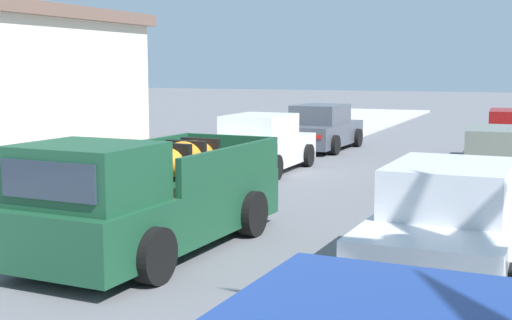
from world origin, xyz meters
name	(u,v)px	position (x,y,z in m)	size (l,w,h in m)	color
sidewalk_left	(130,178)	(-5.51, 12.00, 0.06)	(5.38, 60.00, 0.12)	#B2AFA8
curb_left	(175,181)	(-4.22, 12.00, 0.05)	(0.16, 60.00, 0.10)	silver
pickup_truck	(149,199)	(-1.45, 6.23, 0.81)	(2.39, 5.29, 1.80)	#19472D
car_left_mid	(504,167)	(3.27, 12.69, 0.71)	(2.16, 4.32, 1.54)	slate
car_right_mid	(261,145)	(-3.08, 14.69, 0.71)	(2.04, 4.27, 1.54)	silver
car_left_far	(448,225)	(2.93, 6.60, 0.71)	(2.10, 4.29, 1.54)	silver
car_right_far	(321,129)	(-3.09, 20.17, 0.71)	(2.12, 4.30, 1.54)	#474C56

